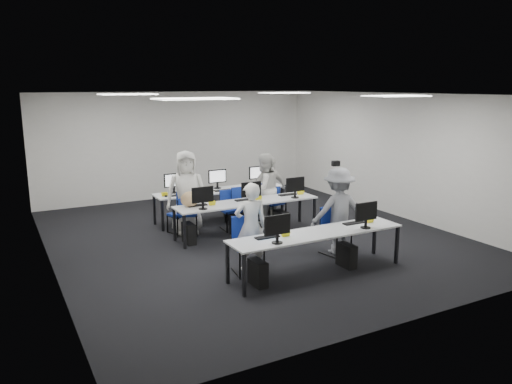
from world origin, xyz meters
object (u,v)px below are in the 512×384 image
desk_front (317,235)px  chair_1 (335,239)px  chair_0 (248,256)px  chair_6 (237,212)px  student_1 (264,189)px  chair_2 (187,221)px  photographer (338,211)px  chair_4 (273,210)px  student_3 (269,189)px  chair_3 (231,217)px  student_0 (251,227)px  desk_mid (247,204)px  student_2 (187,192)px  chair_5 (180,221)px  chair_7 (270,209)px

desk_front → chair_1: size_ratio=3.51×
chair_0 → chair_6: (1.18, 2.82, -0.01)m
chair_6 → student_1: size_ratio=0.56×
chair_2 → photographer: bearing=-30.1°
chair_0 → chair_4: (2.03, 2.63, -0.01)m
student_3 → photographer: size_ratio=0.94×
chair_1 → photographer: 0.55m
chair_3 → student_0: student_0 is taller
chair_2 → chair_6: (1.29, 0.16, 0.01)m
desk_mid → student_2: 1.34m
desk_mid → chair_3: size_ratio=3.66×
chair_2 → student_3: (2.09, 0.06, 0.50)m
chair_2 → student_0: student_0 is taller
desk_front → chair_5: 3.64m
chair_3 → chair_7: (1.16, 0.30, -0.01)m
photographer → desk_front: bearing=47.0°
student_2 → student_0: bearing=-71.0°
desk_front → chair_2: (-1.15, 3.24, -0.39)m
chair_3 → photographer: (1.12, -2.40, 0.56)m
chair_1 → chair_3: (-1.03, 2.44, -0.01)m
chair_3 → student_0: 2.58m
chair_0 → photographer: 2.09m
chair_4 → student_0: student_0 is taller
student_1 → chair_4: bearing=163.5°
chair_3 → chair_7: 1.20m
chair_5 → student_1: 2.09m
chair_5 → chair_6: chair_6 is taller
desk_front → student_1: bearing=76.9°
chair_3 → chair_4: size_ratio=0.94×
student_0 → student_3: size_ratio=0.99×
chair_5 → student_3: (2.20, -0.09, 0.53)m
chair_2 → photographer: size_ratio=0.54×
desk_mid → photographer: 2.14m
chair_5 → student_3: bearing=-21.1°
chair_6 → student_0: bearing=-107.1°
chair_4 → student_0: bearing=-139.2°
chair_5 → chair_7: size_ratio=0.97×
chair_2 → student_2: size_ratio=0.50×
chair_1 → chair_5: (-2.15, 2.73, -0.03)m
student_1 → student_3: (0.19, 0.07, -0.04)m
student_2 → desk_mid: bearing=-17.9°
chair_0 → student_1: 3.24m
chair_3 → chair_4: (1.13, 0.11, 0.02)m
chair_2 → chair_5: chair_2 is taller
desk_mid → chair_1: size_ratio=3.51×
chair_0 → chair_6: chair_0 is taller
chair_6 → student_2: student_2 is taller
chair_2 → student_2: bearing=83.2°
desk_mid → chair_0: size_ratio=3.32×
chair_1 → student_3: bearing=78.3°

